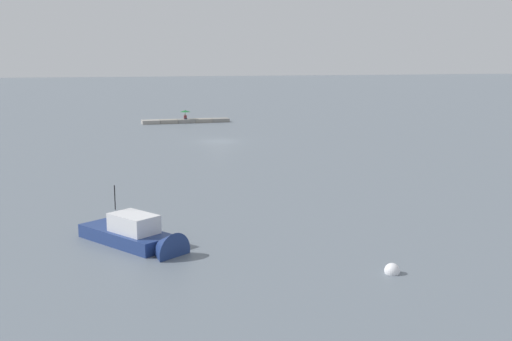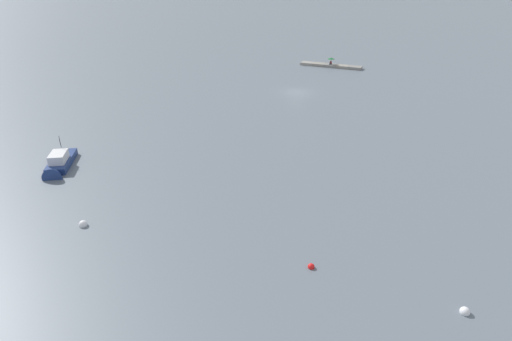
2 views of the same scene
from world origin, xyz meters
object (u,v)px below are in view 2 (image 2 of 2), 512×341
Objects in this scene: mooring_buoy_far at (465,312)px; person_seated_maroon_left at (331,63)px; mooring_buoy_mid at (83,224)px; motorboat_navy_near at (59,165)px; mooring_buoy_near at (311,267)px; umbrella_open_green at (331,58)px.

person_seated_maroon_left is at bearing -68.05° from mooring_buoy_far.
person_seated_maroon_left is 62.82m from mooring_buoy_mid.
person_seated_maroon_left is 65.32m from mooring_buoy_far.
motorboat_navy_near reaches higher than mooring_buoy_near.
mooring_buoy_mid is at bearing 87.40° from person_seated_maroon_left.
motorboat_navy_near reaches higher than mooring_buoy_mid.
person_seated_maroon_left is at bearing -75.93° from mooring_buoy_near.
mooring_buoy_mid is (-9.67, 6.69, -0.25)m from motorboat_navy_near.
umbrella_open_green reaches higher than person_seated_maroon_left.
umbrella_open_green is 57.43m from motorboat_navy_near.
motorboat_navy_near is at bearing 77.90° from umbrella_open_green.
umbrella_open_green is 65.39m from mooring_buoy_far.
mooring_buoy_far is (-26.78, -2.18, -0.01)m from mooring_buoy_mid.
umbrella_open_green is (0.00, -0.06, 0.87)m from person_seated_maroon_left.
mooring_buoy_near is 0.70× the size of mooring_buoy_mid.
umbrella_open_green reaches higher than mooring_buoy_mid.
umbrella_open_green reaches higher than mooring_buoy_near.
umbrella_open_green is at bearing -92.16° from mooring_buoy_mid.
motorboat_navy_near is at bearing -8.92° from mooring_buoy_near.
umbrella_open_green is at bearing -75.94° from mooring_buoy_near.
mooring_buoy_mid is (2.37, 62.83, -1.53)m from umbrella_open_green.
mooring_buoy_near is 17.66m from mooring_buoy_mid.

